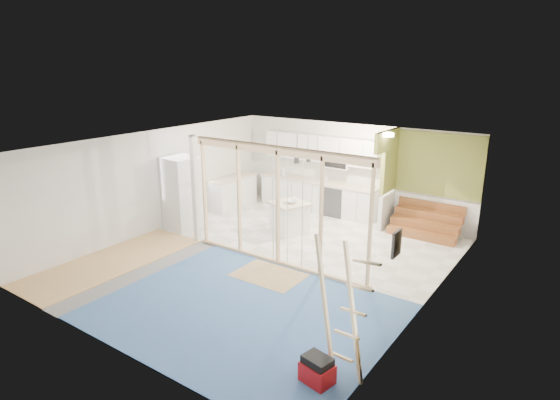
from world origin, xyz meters
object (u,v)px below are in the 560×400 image
Objects in this scene: island at (289,218)px; toolbox at (317,371)px; ladder at (342,310)px; fridge at (183,193)px.

toolbox is at bearing -30.20° from island.
ladder is (3.70, -4.25, 0.60)m from island.
fridge is 1.74× the size of island.
island is 0.56× the size of ladder.
ladder is (0.16, 0.37, 0.81)m from toolbox.
fridge reaches higher than toolbox.
island is (2.48, 1.27, -0.54)m from fridge.
ladder reaches higher than island.
island is 5.67m from ladder.
fridge is 3.94× the size of toolbox.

